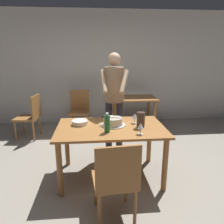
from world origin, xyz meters
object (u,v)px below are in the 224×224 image
object	(u,v)px
main_dining_table	(111,135)
chair_near_side	(116,178)
plate_stack	(80,123)
background_table	(134,104)
hurricane_lamp	(141,120)
person_cutting_cake	(114,94)
cake_on_platter	(113,122)
background_chair_0	(79,109)
background_chair_1	(31,115)
wine_glass_far	(135,116)
water_bottle	(107,123)
wine_glass_near	(141,126)
cake_knife	(108,117)

from	to	relation	value
main_dining_table	chair_near_side	size ratio (longest dim) A/B	1.61
plate_stack	background_table	world-z (taller)	plate_stack
hurricane_lamp	person_cutting_cake	size ratio (longest dim) A/B	0.12
person_cutting_cake	chair_near_side	xyz separation A→B (m)	(-0.13, -1.51, -0.58)
cake_on_platter	background_chair_0	distance (m)	2.08
cake_on_platter	background_chair_1	bearing A→B (deg)	135.01
wine_glass_far	water_bottle	distance (m)	0.52
wine_glass_near	hurricane_lamp	size ratio (longest dim) A/B	0.69
cake_knife	water_bottle	distance (m)	0.27
hurricane_lamp	cake_on_platter	bearing A→B (deg)	162.66
wine_glass_far	hurricane_lamp	distance (m)	0.18
chair_near_side	background_chair_1	world-z (taller)	same
wine_glass_far	background_chair_1	distance (m)	2.40
main_dining_table	water_bottle	xyz separation A→B (m)	(-0.06, -0.20, 0.23)
water_bottle	background_table	world-z (taller)	water_bottle
water_bottle	background_chair_0	world-z (taller)	water_bottle
main_dining_table	hurricane_lamp	bearing A→B (deg)	-8.24
background_chair_1	chair_near_side	bearing A→B (deg)	-58.58
cake_knife	water_bottle	bearing A→B (deg)	-95.82
chair_near_side	background_chair_1	distance (m)	2.85
chair_near_side	background_chair_0	distance (m)	2.92
wine_glass_far	person_cutting_cake	size ratio (longest dim) A/B	0.08
background_table	person_cutting_cake	bearing A→B (deg)	-113.91
chair_near_side	background_table	world-z (taller)	chair_near_side
background_chair_0	background_chair_1	size ratio (longest dim) A/B	1.00
wine_glass_near	chair_near_side	distance (m)	0.74
water_bottle	person_cutting_cake	xyz separation A→B (m)	(0.17, 0.87, 0.21)
chair_near_side	background_chair_0	size ratio (longest dim) A/B	1.00
chair_near_side	wine_glass_far	bearing A→B (deg)	68.86
hurricane_lamp	background_chair_0	xyz separation A→B (m)	(-0.94, 2.09, -0.37)
main_dining_table	wine_glass_far	distance (m)	0.43
wine_glass_far	background_chair_0	world-z (taller)	background_chair_0
cake_on_platter	wine_glass_far	distance (m)	0.32
chair_near_side	background_table	distance (m)	2.90
main_dining_table	cake_knife	distance (m)	0.24
plate_stack	person_cutting_cake	world-z (taller)	person_cutting_cake
main_dining_table	wine_glass_near	size ratio (longest dim) A/B	10.07
cake_knife	background_chair_0	xyz separation A→B (m)	(-0.51, 1.96, -0.37)
background_table	wine_glass_far	bearing A→B (deg)	-100.42
water_bottle	background_chair_1	bearing A→B (deg)	128.86
wine_glass_near	background_table	xyz separation A→B (m)	(0.35, 2.28, -0.28)
main_dining_table	background_table	distance (m)	2.09
background_chair_0	background_chair_1	bearing A→B (deg)	-155.69
water_bottle	person_cutting_cake	distance (m)	0.91
water_bottle	plate_stack	bearing A→B (deg)	137.60
hurricane_lamp	person_cutting_cake	world-z (taller)	person_cutting_cake
cake_knife	chair_near_side	xyz separation A→B (m)	(0.01, -0.91, -0.37)
main_dining_table	wine_glass_far	world-z (taller)	wine_glass_far
wine_glass_near	chair_near_side	world-z (taller)	chair_near_side
plate_stack	water_bottle	distance (m)	0.49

